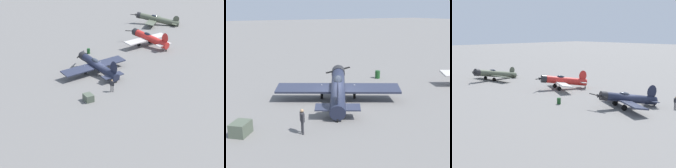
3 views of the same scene
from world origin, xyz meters
The scene contains 7 objects.
ground_plane centered at (0.00, 0.00, 0.00)m, with size 400.00×400.00×0.00m, color slate.
airplane_foreground centered at (-0.43, 0.24, 1.35)m, with size 8.70×10.64×3.19m.
airplane_mid_apron centered at (3.17, 17.12, 1.61)m, with size 10.03×10.20×3.45m.
airplane_far_line centered at (0.15, 35.76, 1.34)m, with size 12.18×11.31×3.17m.
ground_crew_mechanic centered at (4.07, -4.92, 1.05)m, with size 0.67×0.32×1.73m.
equipment_crate centered at (2.30, -8.54, 0.45)m, with size 1.70×1.66×0.90m.
fuel_drum centered at (-5.79, 8.60, 0.47)m, with size 0.61×0.61×0.93m.
Camera 1 is at (17.39, -39.18, 17.52)m, focal length 48.66 mm.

